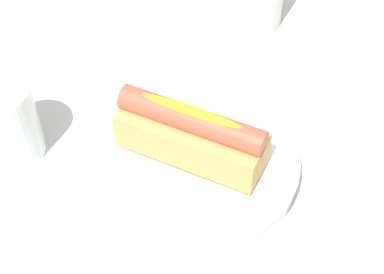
% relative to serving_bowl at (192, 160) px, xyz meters
% --- Properties ---
extents(ground_plane, '(2.40, 2.40, 0.00)m').
position_rel_serving_bowl_xyz_m(ground_plane, '(-0.03, -0.00, -0.02)').
color(ground_plane, beige).
extents(serving_bowl, '(0.23, 0.23, 0.03)m').
position_rel_serving_bowl_xyz_m(serving_bowl, '(0.00, 0.00, 0.00)').
color(serving_bowl, white).
rests_on(serving_bowl, ground_plane).
extents(hotdog_front, '(0.15, 0.06, 0.06)m').
position_rel_serving_bowl_xyz_m(hotdog_front, '(0.00, 0.00, 0.04)').
color(hotdog_front, tan).
rests_on(hotdog_front, serving_bowl).
extents(water_glass, '(0.07, 0.07, 0.09)m').
position_rel_serving_bowl_xyz_m(water_glass, '(-0.19, -0.04, 0.02)').
color(water_glass, white).
rests_on(water_glass, ground_plane).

